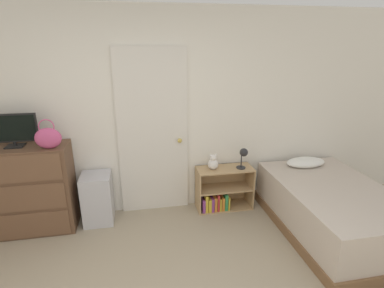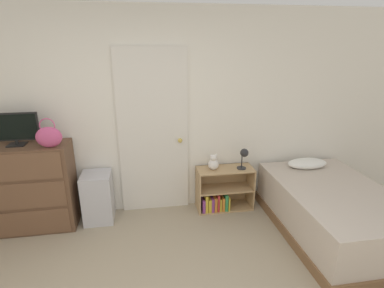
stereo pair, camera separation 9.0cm
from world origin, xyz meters
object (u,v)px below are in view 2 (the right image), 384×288
Objects in this scene: tv at (14,128)px; desk_lamp at (244,155)px; teddy_bear at (213,163)px; dresser at (25,188)px; bookshelf at (221,193)px; bed at (333,210)px; handbag at (49,137)px; storage_bin at (98,197)px.

tv is 1.88× the size of desk_lamp.
dresser is at bearing -178.55° from teddy_bear.
bookshelf is 0.41× the size of bed.
teddy_bear is at bearing -179.92° from bookshelf.
tv is at bearing 161.23° from handbag.
dresser is 3.32× the size of handbag.
tv is 1.59× the size of handbag.
tv is at bearing -178.99° from teddy_bear.
desk_lamp is (2.26, 0.13, -0.40)m from handbag.
teddy_bear is 0.40m from desk_lamp.
tv reaches higher than teddy_bear.
tv reaches higher than dresser.
storage_bin is (0.80, 0.02, -0.92)m from tv.
dresser is 0.76m from handbag.
dresser is 5.17× the size of teddy_bear.
tv is at bearing -178.87° from storage_bin.
desk_lamp is (1.85, -0.02, 0.45)m from storage_bin.
handbag is 3.30m from bed.
storage_bin is at bearing 19.56° from handbag.
teddy_bear reaches higher than bed.
handbag is 1.18× the size of desk_lamp.
handbag is 0.96m from storage_bin.
handbag is 0.44× the size of bookshelf.
desk_lamp is (2.65, 0.01, 0.24)m from dresser.
bookshelf is at bearing 0.08° from teddy_bear.
handbag reaches higher than storage_bin.
dresser is at bearing 169.02° from bed.
teddy_bear is at bearing 5.20° from handbag.
teddy_bear is at bearing 149.51° from bed.
handbag is at bearing -18.77° from tv.
tv reaches higher than handbag.
handbag is at bearing -174.80° from teddy_bear.
storage_bin is at bearing 1.13° from tv.
desk_lamp is at bearing 141.34° from bed.
storage_bin is at bearing -179.05° from teddy_bear.
teddy_bear is (1.46, 0.02, 0.35)m from storage_bin.
teddy_bear is (1.87, 0.17, -0.50)m from handbag.
bookshelf is 0.61m from desk_lamp.
bed is (2.72, -0.71, -0.03)m from storage_bin.
desk_lamp is at bearing 0.26° from dresser.
bookshelf is at bearing 147.16° from bed.
storage_bin is 2.99× the size of teddy_bear.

